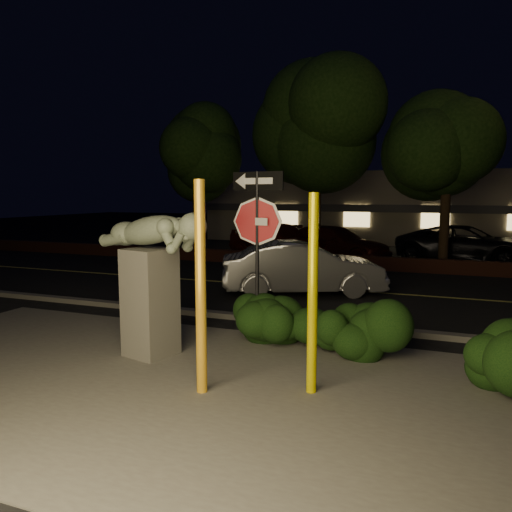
{
  "coord_description": "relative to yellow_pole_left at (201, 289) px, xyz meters",
  "views": [
    {
      "loc": [
        2.65,
        -7.08,
        2.78
      ],
      "look_at": [
        -0.75,
        1.71,
        1.6
      ],
      "focal_mm": 35.0,
      "sensor_mm": 36.0,
      "label": 1
    }
  ],
  "objects": [
    {
      "name": "building",
      "position": [
        0.48,
        26.08,
        0.51
      ],
      "size": [
        22.0,
        10.2,
        4.0
      ],
      "color": "#696354",
      "rests_on": "ground"
    },
    {
      "name": "tree_far_a",
      "position": [
        -7.52,
        14.09,
        3.85
      ],
      "size": [
        4.6,
        4.6,
        7.43
      ],
      "color": "black",
      "rests_on": "ground"
    },
    {
      "name": "brick_wall",
      "position": [
        0.48,
        12.39,
        -1.24
      ],
      "size": [
        40.0,
        0.35,
        0.5
      ],
      "primitive_type": "cube",
      "color": "#441F16",
      "rests_on": "ground"
    },
    {
      "name": "tree_far_c",
      "position": [
        2.98,
        13.89,
        4.17
      ],
      "size": [
        4.8,
        4.8,
        7.84
      ],
      "color": "black",
      "rests_on": "ground"
    },
    {
      "name": "lane_marking",
      "position": [
        0.48,
        8.09,
        -1.47
      ],
      "size": [
        80.0,
        0.12,
        0.0
      ],
      "primitive_type": "cube",
      "color": "#C2BC4D",
      "rests_on": "road"
    },
    {
      "name": "patio",
      "position": [
        0.48,
        0.09,
        -1.48
      ],
      "size": [
        14.0,
        6.0,
        0.02
      ],
      "primitive_type": "cube",
      "color": "#4C4944",
      "rests_on": "ground"
    },
    {
      "name": "parking_lot",
      "position": [
        0.48,
        18.09,
        -1.48
      ],
      "size": [
        40.0,
        12.0,
        0.01
      ],
      "primitive_type": "cube",
      "color": "black",
      "rests_on": "ground"
    },
    {
      "name": "yellow_pole_left",
      "position": [
        0.0,
        0.0,
        0.0
      ],
      "size": [
        0.15,
        0.15,
        2.98
      ],
      "primitive_type": "cylinder",
      "color": "gold",
      "rests_on": "ground"
    },
    {
      "name": "hedge_center",
      "position": [
        0.25,
        2.51,
        -0.96
      ],
      "size": [
        2.25,
        1.7,
        1.06
      ],
      "primitive_type": "ellipsoid",
      "rotation": [
        0.0,
        0.0,
        -0.42
      ],
      "color": "black",
      "rests_on": "ground"
    },
    {
      "name": "sculpture",
      "position": [
        -1.52,
        1.13,
        0.05
      ],
      "size": [
        2.33,
        1.14,
        2.49
      ],
      "rotation": [
        0.0,
        0.0,
        -0.25
      ],
      "color": "#4C4944",
      "rests_on": "ground"
    },
    {
      "name": "road",
      "position": [
        0.48,
        8.09,
        -1.48
      ],
      "size": [
        80.0,
        8.0,
        0.01
      ],
      "primitive_type": "cube",
      "color": "black",
      "rests_on": "ground"
    },
    {
      "name": "tree_far_b",
      "position": [
        -2.02,
        14.29,
        4.57
      ],
      "size": [
        5.2,
        5.2,
        8.41
      ],
      "color": "black",
      "rests_on": "ground"
    },
    {
      "name": "signpost",
      "position": [
        -0.17,
        2.6,
        0.78
      ],
      "size": [
        1.06,
        0.26,
        3.18
      ],
      "rotation": [
        0.0,
        0.0,
        -0.21
      ],
      "color": "black",
      "rests_on": "ground"
    },
    {
      "name": "parked_car_dark",
      "position": [
        3.82,
        15.82,
        -0.74
      ],
      "size": [
        5.75,
        3.41,
        1.5
      ],
      "primitive_type": "imported",
      "rotation": [
        0.0,
        0.0,
        1.39
      ],
      "color": "black",
      "rests_on": "ground"
    },
    {
      "name": "ground",
      "position": [
        0.48,
        11.09,
        -1.49
      ],
      "size": [
        90.0,
        90.0,
        0.0
      ],
      "primitive_type": "plane",
      "color": "black",
      "rests_on": "ground"
    },
    {
      "name": "silver_sedan",
      "position": [
        -0.59,
        7.21,
        -0.75
      ],
      "size": [
        4.69,
        3.22,
        1.47
      ],
      "primitive_type": "imported",
      "rotation": [
        0.0,
        0.0,
        1.99
      ],
      "color": "#B9B9BE",
      "rests_on": "ground"
    },
    {
      "name": "curb",
      "position": [
        0.48,
        3.99,
        -1.43
      ],
      "size": [
        80.0,
        0.25,
        0.12
      ],
      "primitive_type": "cube",
      "color": "#4C4944",
      "rests_on": "ground"
    },
    {
      "name": "parked_car_red",
      "position": [
        -3.63,
        14.07,
        -0.66
      ],
      "size": [
        5.19,
        3.96,
        1.65
      ],
      "primitive_type": "imported",
      "rotation": [
        0.0,
        0.0,
        1.09
      ],
      "color": "#681605",
      "rests_on": "ground"
    },
    {
      "name": "parked_car_darkred",
      "position": [
        -1.3,
        14.45,
        -0.77
      ],
      "size": [
        5.29,
        3.39,
        1.43
      ],
      "primitive_type": "imported",
      "rotation": [
        0.0,
        0.0,
        1.26
      ],
      "color": "#3E110C",
      "rests_on": "ground"
    },
    {
      "name": "yellow_pole_right",
      "position": [
        1.43,
        0.54,
        -0.09
      ],
      "size": [
        0.14,
        0.14,
        2.8
      ],
      "primitive_type": "cylinder",
      "color": "#DAC600",
      "rests_on": "ground"
    },
    {
      "name": "hedge_right",
      "position": [
        1.78,
        2.41,
        -0.94
      ],
      "size": [
        1.85,
        1.32,
        1.09
      ],
      "primitive_type": "ellipsoid",
      "rotation": [
        0.0,
        0.0,
        -0.28
      ],
      "color": "black",
      "rests_on": "ground"
    }
  ]
}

